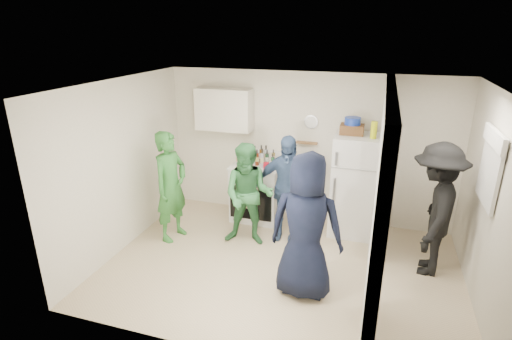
{
  "coord_description": "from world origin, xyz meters",
  "views": [
    {
      "loc": [
        1.09,
        -4.66,
        3.17
      ],
      "look_at": [
        -0.49,
        0.4,
        1.25
      ],
      "focal_mm": 28.0,
      "sensor_mm": 36.0,
      "label": 1
    }
  ],
  "objects_px": {
    "person_nook": "(435,210)",
    "person_denim": "(286,188)",
    "wicker_basket": "(352,129)",
    "blue_bowl": "(353,121)",
    "person_green_center": "(249,195)",
    "stove": "(257,191)",
    "person_green_left": "(171,186)",
    "person_navy": "(306,227)",
    "yellow_cup_stack_top": "(374,130)",
    "fridge": "(354,185)"
  },
  "relations": [
    {
      "from": "person_nook",
      "to": "person_denim",
      "type": "bearing_deg",
      "value": -89.09
    },
    {
      "from": "wicker_basket",
      "to": "person_denim",
      "type": "xyz_separation_m",
      "value": [
        -0.87,
        -0.54,
        -0.86
      ]
    },
    {
      "from": "blue_bowl",
      "to": "person_green_center",
      "type": "relative_size",
      "value": 0.15
    },
    {
      "from": "blue_bowl",
      "to": "stove",
      "type": "bearing_deg",
      "value": -179.24
    },
    {
      "from": "person_green_left",
      "to": "person_navy",
      "type": "relative_size",
      "value": 0.94
    },
    {
      "from": "person_green_left",
      "to": "person_navy",
      "type": "height_order",
      "value": "person_navy"
    },
    {
      "from": "wicker_basket",
      "to": "yellow_cup_stack_top",
      "type": "bearing_deg",
      "value": -25.11
    },
    {
      "from": "fridge",
      "to": "yellow_cup_stack_top",
      "type": "height_order",
      "value": "yellow_cup_stack_top"
    },
    {
      "from": "blue_bowl",
      "to": "wicker_basket",
      "type": "bearing_deg",
      "value": 0.0
    },
    {
      "from": "person_denim",
      "to": "person_nook",
      "type": "relative_size",
      "value": 0.92
    },
    {
      "from": "person_denim",
      "to": "person_navy",
      "type": "xyz_separation_m",
      "value": [
        0.54,
        -1.29,
        0.08
      ]
    },
    {
      "from": "fridge",
      "to": "yellow_cup_stack_top",
      "type": "bearing_deg",
      "value": -24.44
    },
    {
      "from": "yellow_cup_stack_top",
      "to": "blue_bowl",
      "type": "bearing_deg",
      "value": 154.89
    },
    {
      "from": "person_denim",
      "to": "yellow_cup_stack_top",
      "type": "bearing_deg",
      "value": 18.91
    },
    {
      "from": "person_green_left",
      "to": "person_green_center",
      "type": "height_order",
      "value": "person_green_left"
    },
    {
      "from": "fridge",
      "to": "person_denim",
      "type": "distance_m",
      "value": 1.09
    },
    {
      "from": "person_green_left",
      "to": "person_denim",
      "type": "relative_size",
      "value": 1.03
    },
    {
      "from": "stove",
      "to": "person_nook",
      "type": "relative_size",
      "value": 0.54
    },
    {
      "from": "person_green_center",
      "to": "person_navy",
      "type": "relative_size",
      "value": 0.86
    },
    {
      "from": "blue_bowl",
      "to": "person_nook",
      "type": "height_order",
      "value": "blue_bowl"
    },
    {
      "from": "yellow_cup_stack_top",
      "to": "person_nook",
      "type": "xyz_separation_m",
      "value": [
        0.87,
        -0.7,
        -0.84
      ]
    },
    {
      "from": "blue_bowl",
      "to": "person_green_center",
      "type": "bearing_deg",
      "value": -147.29
    },
    {
      "from": "stove",
      "to": "wicker_basket",
      "type": "height_order",
      "value": "wicker_basket"
    },
    {
      "from": "wicker_basket",
      "to": "blue_bowl",
      "type": "relative_size",
      "value": 1.46
    },
    {
      "from": "fridge",
      "to": "person_green_center",
      "type": "bearing_deg",
      "value": -150.56
    },
    {
      "from": "person_navy",
      "to": "person_nook",
      "type": "height_order",
      "value": "person_navy"
    },
    {
      "from": "person_navy",
      "to": "stove",
      "type": "bearing_deg",
      "value": -55.88
    },
    {
      "from": "fridge",
      "to": "person_nook",
      "type": "xyz_separation_m",
      "value": [
        1.09,
        -0.8,
        0.1
      ]
    },
    {
      "from": "wicker_basket",
      "to": "person_nook",
      "type": "relative_size",
      "value": 0.19
    },
    {
      "from": "person_navy",
      "to": "person_nook",
      "type": "xyz_separation_m",
      "value": [
        1.52,
        0.98,
        -0.01
      ]
    },
    {
      "from": "blue_bowl",
      "to": "person_denim",
      "type": "distance_m",
      "value": 1.42
    },
    {
      "from": "stove",
      "to": "fridge",
      "type": "distance_m",
      "value": 1.64
    },
    {
      "from": "fridge",
      "to": "yellow_cup_stack_top",
      "type": "distance_m",
      "value": 0.97
    },
    {
      "from": "blue_bowl",
      "to": "person_nook",
      "type": "xyz_separation_m",
      "value": [
        1.19,
        -0.85,
        -0.92
      ]
    },
    {
      "from": "fridge",
      "to": "person_green_left",
      "type": "distance_m",
      "value": 2.84
    },
    {
      "from": "person_green_left",
      "to": "stove",
      "type": "bearing_deg",
      "value": -32.91
    },
    {
      "from": "wicker_basket",
      "to": "yellow_cup_stack_top",
      "type": "height_order",
      "value": "yellow_cup_stack_top"
    },
    {
      "from": "fridge",
      "to": "yellow_cup_stack_top",
      "type": "relative_size",
      "value": 6.48
    },
    {
      "from": "fridge",
      "to": "person_nook",
      "type": "height_order",
      "value": "person_nook"
    },
    {
      "from": "stove",
      "to": "blue_bowl",
      "type": "bearing_deg",
      "value": 0.76
    },
    {
      "from": "stove",
      "to": "blue_bowl",
      "type": "distance_m",
      "value": 2.01
    },
    {
      "from": "stove",
      "to": "person_navy",
      "type": "height_order",
      "value": "person_navy"
    },
    {
      "from": "stove",
      "to": "person_denim",
      "type": "bearing_deg",
      "value": -39.4
    },
    {
      "from": "blue_bowl",
      "to": "yellow_cup_stack_top",
      "type": "xyz_separation_m",
      "value": [
        0.32,
        -0.15,
        -0.08
      ]
    },
    {
      "from": "wicker_basket",
      "to": "person_navy",
      "type": "bearing_deg",
      "value": -100.06
    },
    {
      "from": "person_green_left",
      "to": "person_denim",
      "type": "xyz_separation_m",
      "value": [
        1.68,
        0.52,
        -0.03
      ]
    },
    {
      "from": "stove",
      "to": "person_green_left",
      "type": "bearing_deg",
      "value": -135.08
    },
    {
      "from": "fridge",
      "to": "wicker_basket",
      "type": "bearing_deg",
      "value": 153.43
    },
    {
      "from": "fridge",
      "to": "blue_bowl",
      "type": "bearing_deg",
      "value": 153.43
    },
    {
      "from": "person_denim",
      "to": "person_navy",
      "type": "distance_m",
      "value": 1.4
    }
  ]
}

